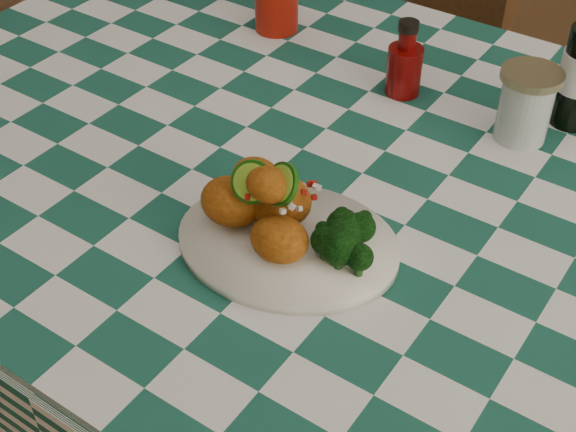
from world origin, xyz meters
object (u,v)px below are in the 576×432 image
Objects in this scene: ketchup_bottle at (405,58)px; wooden_chair_left at (375,90)px; plate at (288,244)px; fried_chicken_pile at (273,201)px; dining_table at (349,353)px; mason_jar at (526,105)px.

ketchup_bottle is 0.67m from wooden_chair_left.
plate is 0.06m from fried_chicken_pile.
wooden_chair_left reaches higher than dining_table.
dining_table is 0.77m from wooden_chair_left.
dining_table is at bearing -75.50° from ketchup_bottle.
plate is at bearing -81.72° from ketchup_bottle.
wooden_chair_left is at bearing 116.84° from dining_table.
ketchup_bottle is (-0.04, 0.41, -0.01)m from fried_chicken_pile.
plate is (0.00, -0.19, 0.40)m from dining_table.
plate is at bearing -0.00° from fried_chicken_pile.
ketchup_bottle reaches higher than fried_chicken_pile.
ketchup_bottle is at bearing 98.28° from plate.
wooden_chair_left is (-0.49, 0.48, -0.39)m from mason_jar.
dining_table is at bearing -47.29° from wooden_chair_left.
fried_chicken_pile is 1.02m from wooden_chair_left.
mason_jar is 0.79m from wooden_chair_left.
fried_chicken_pile is 1.40× the size of mason_jar.
ketchup_bottle and wooden_chair_left have the same top height.
ketchup_bottle reaches higher than plate.
plate is at bearing -109.92° from mason_jar.
mason_jar is (0.14, 0.40, 0.05)m from plate.
fried_chicken_pile is (-0.02, -0.19, 0.46)m from dining_table.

